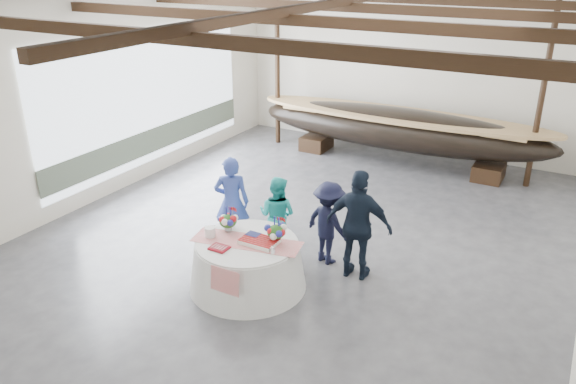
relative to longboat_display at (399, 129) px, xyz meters
The scene contains 13 objects.
floor 4.80m from the longboat_display, 92.30° to the right, with size 10.00×12.00×0.01m, color #3D3D42.
wall_back 1.84m from the longboat_display, 98.20° to the left, with size 10.00×0.02×4.50m, color silver.
wall_front 10.77m from the longboat_display, 91.01° to the right, with size 10.00×0.02×4.50m, color silver.
wall_left 7.11m from the longboat_display, 137.86° to the right, with size 0.02×12.00×4.50m, color silver.
pavilion_structure 4.94m from the longboat_display, 92.77° to the right, with size 9.80×11.76×4.50m.
open_bay 6.39m from the longboat_display, 144.28° to the right, with size 0.03×7.00×3.20m.
longboat_display is the anchor object (origin of this frame).
banquet_table 7.09m from the longboat_display, 91.52° to the right, with size 1.98×1.98×0.85m.
tabletop_items 6.94m from the longboat_display, 91.89° to the right, with size 1.90×0.99×0.40m.
guest_woman_blue 6.10m from the longboat_display, 101.64° to the right, with size 0.66×0.43×1.81m, color navy.
guest_woman_teal 5.80m from the longboat_display, 93.49° to the right, with size 0.74×0.57×1.52m, color #21ACA7.
guest_man_left 5.68m from the longboat_display, 83.59° to the right, with size 1.01×0.58×1.56m, color black.
guest_man_right 6.02m from the longboat_display, 77.51° to the right, with size 1.16×0.48×1.98m, color black.
Camera 1 is at (4.58, -9.19, 5.24)m, focal length 35.00 mm.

